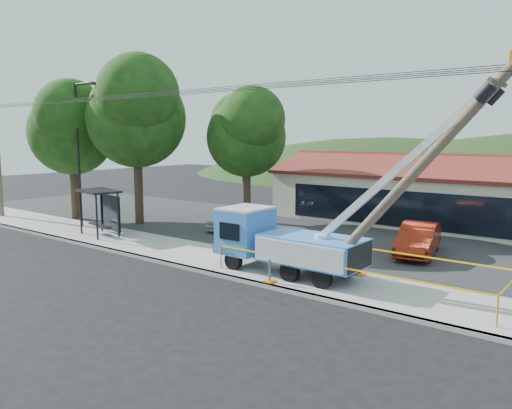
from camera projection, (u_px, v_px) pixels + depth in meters
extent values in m
plane|color=black|center=(176.00, 287.00, 19.24)|extent=(120.00, 120.00, 0.00)
cube|color=#B0ADA5|center=(213.00, 274.00, 20.88)|extent=(60.00, 0.25, 0.15)
cube|color=#B0ADA5|center=(242.00, 264.00, 22.36)|extent=(60.00, 4.00, 0.15)
cube|color=#28282B|center=(330.00, 237.00, 28.63)|extent=(60.00, 12.00, 0.10)
cube|color=beige|center=(447.00, 200.00, 32.23)|extent=(22.00, 8.00, 3.40)
cube|color=black|center=(425.00, 211.00, 29.12)|extent=(18.04, 0.08, 2.21)
cube|color=maroon|center=(438.00, 167.00, 30.37)|extent=(22.50, 4.53, 1.52)
cube|color=maroon|center=(458.00, 164.00, 33.50)|extent=(22.50, 4.53, 1.52)
cube|color=maroon|center=(449.00, 155.00, 31.84)|extent=(22.50, 0.30, 0.25)
cylinder|color=black|center=(78.00, 157.00, 31.04)|extent=(0.16, 0.16, 9.00)
cylinder|color=black|center=(83.00, 84.00, 29.89)|extent=(1.80, 0.14, 0.14)
cube|color=black|center=(92.00, 84.00, 29.35)|extent=(0.50, 0.22, 0.15)
cylinder|color=#332316|center=(139.00, 186.00, 32.44)|extent=(0.56, 0.56, 5.06)
sphere|color=#11390F|center=(136.00, 118.00, 31.85)|extent=(6.30, 6.30, 6.30)
sphere|color=#11390F|center=(134.00, 102.00, 33.11)|extent=(5.04, 5.04, 5.04)
sphere|color=#11390F|center=(138.00, 94.00, 30.23)|extent=(5.04, 5.04, 5.04)
cylinder|color=#332316|center=(75.00, 188.00, 34.35)|extent=(0.56, 0.56, 4.40)
sphere|color=#11390F|center=(72.00, 133.00, 33.83)|extent=(5.70, 5.70, 5.70)
sphere|color=#11390F|center=(72.00, 118.00, 34.98)|extent=(4.56, 4.56, 4.56)
sphere|color=#11390F|center=(70.00, 114.00, 32.38)|extent=(4.56, 4.56, 4.56)
cylinder|color=#332316|center=(246.00, 192.00, 33.38)|extent=(0.56, 0.56, 4.18)
sphere|color=#11390F|center=(246.00, 137.00, 32.89)|extent=(5.25, 5.25, 5.25)
sphere|color=#11390F|center=(241.00, 123.00, 33.94)|extent=(4.20, 4.20, 4.20)
sphere|color=#11390F|center=(252.00, 119.00, 31.55)|extent=(4.20, 4.20, 4.20)
ellipsoid|color=#203914|center=(387.00, 176.00, 71.40)|extent=(78.40, 56.00, 28.00)
cylinder|color=black|center=(228.00, 91.00, 20.62)|extent=(60.00, 0.02, 0.02)
cylinder|color=black|center=(235.00, 89.00, 21.00)|extent=(60.00, 0.02, 0.02)
cylinder|color=black|center=(243.00, 87.00, 21.37)|extent=(60.00, 0.02, 0.02)
cylinder|color=black|center=(249.00, 85.00, 21.67)|extent=(60.00, 0.02, 0.02)
cylinder|color=black|center=(233.00, 260.00, 21.23)|extent=(0.81, 0.27, 0.81)
cylinder|color=black|center=(260.00, 252.00, 22.71)|extent=(0.81, 0.27, 0.81)
cylinder|color=black|center=(290.00, 271.00, 19.48)|extent=(0.81, 0.27, 0.81)
cylinder|color=black|center=(315.00, 262.00, 20.96)|extent=(0.81, 0.27, 0.81)
cylinder|color=black|center=(322.00, 278.00, 18.60)|extent=(0.81, 0.27, 0.81)
cylinder|color=black|center=(346.00, 267.00, 20.08)|extent=(0.81, 0.27, 0.81)
cube|color=black|center=(292.00, 259.00, 20.51)|extent=(5.94, 0.90, 0.23)
cube|color=#3E93DC|center=(246.00, 231.00, 21.87)|extent=(1.80, 2.16, 1.89)
cube|color=silver|center=(246.00, 208.00, 21.73)|extent=(1.80, 2.16, 0.11)
cube|color=black|center=(231.00, 226.00, 22.37)|extent=(0.07, 1.62, 0.81)
cube|color=gray|center=(230.00, 244.00, 22.54)|extent=(0.14, 2.07, 0.45)
cube|color=#3E93DC|center=(313.00, 250.00, 19.84)|extent=(4.14, 2.16, 1.08)
cylinder|color=silver|center=(323.00, 241.00, 19.51)|extent=(0.63, 0.63, 0.54)
cube|color=silver|center=(408.00, 160.00, 17.06)|extent=(6.78, 0.25, 6.28)
cube|color=gray|center=(416.00, 153.00, 16.86)|extent=(4.07, 0.16, 3.78)
cube|color=orange|center=(270.00, 282.00, 19.40)|extent=(0.41, 0.41, 0.07)
cube|color=orange|center=(360.00, 275.00, 20.37)|extent=(0.41, 0.41, 0.07)
cylinder|color=brown|center=(403.00, 186.00, 17.01)|extent=(6.99, 0.35, 8.11)
cube|color=brown|center=(498.00, 83.00, 14.86)|extent=(0.18, 1.97, 0.18)
cylinder|color=black|center=(494.00, 96.00, 15.47)|extent=(0.65, 0.39, 0.67)
cylinder|color=black|center=(485.00, 93.00, 14.61)|extent=(0.65, 0.39, 0.67)
cylinder|color=black|center=(81.00, 212.00, 28.84)|extent=(0.12, 0.12, 2.49)
cylinder|color=black|center=(97.00, 217.00, 27.12)|extent=(0.12, 0.12, 2.49)
cylinder|color=black|center=(101.00, 210.00, 29.64)|extent=(0.12, 0.12, 2.49)
cylinder|color=black|center=(118.00, 215.00, 27.92)|extent=(0.12, 0.12, 2.49)
cube|color=black|center=(98.00, 191.00, 28.20)|extent=(2.97, 2.17, 0.12)
cube|color=black|center=(110.00, 212.00, 28.81)|extent=(2.45, 0.55, 2.07)
cube|color=black|center=(100.00, 225.00, 28.47)|extent=(2.32, 0.87, 0.08)
cylinder|color=orange|center=(221.00, 256.00, 21.44)|extent=(0.06, 0.06, 1.01)
cylinder|color=orange|center=(497.00, 311.00, 14.78)|extent=(0.06, 0.06, 1.01)
cylinder|color=orange|center=(268.00, 243.00, 24.13)|extent=(0.06, 0.06, 1.01)
cube|color=#E1BA0B|center=(334.00, 266.00, 18.05)|extent=(10.98, 0.01, 0.06)
cube|color=#E1BA0B|center=(511.00, 283.00, 16.06)|extent=(0.01, 3.44, 0.06)
cube|color=#E1BA0B|center=(374.00, 249.00, 20.74)|extent=(10.98, 0.01, 0.06)
cube|color=#E1BA0B|center=(246.00, 239.00, 22.72)|extent=(0.01, 3.44, 0.06)
imported|color=silver|center=(231.00, 230.00, 30.79)|extent=(2.45, 4.38, 1.41)
imported|color=maroon|center=(417.00, 257.00, 24.10)|extent=(2.49, 4.84, 1.52)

